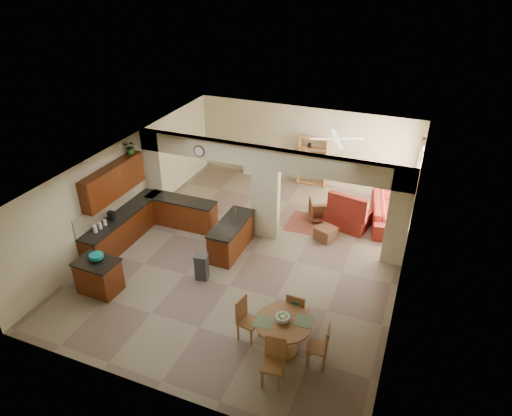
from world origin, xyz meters
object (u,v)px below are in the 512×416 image
at_px(sofa, 388,212).
at_px(armchair, 322,209).
at_px(kitchen_island, 99,276).
at_px(dining_table, 283,332).

height_order(sofa, armchair, sofa).
height_order(kitchen_island, dining_table, kitchen_island).
distance_m(kitchen_island, dining_table, 4.89).
xyz_separation_m(kitchen_island, sofa, (6.22, 6.07, -0.09)).
bearing_deg(sofa, kitchen_island, 124.21).
bearing_deg(dining_table, sofa, 77.99).
height_order(kitchen_island, armchair, kitchen_island).
height_order(kitchen_island, sofa, kitchen_island).
xyz_separation_m(kitchen_island, armchair, (4.23, 5.49, -0.11)).
bearing_deg(dining_table, armchair, 96.50).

